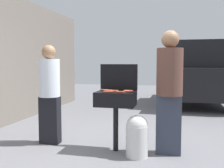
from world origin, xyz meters
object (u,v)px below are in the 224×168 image
at_px(hot_dog_5, 120,92).
at_px(hot_dog_8, 113,91).
at_px(propane_tank, 137,135).
at_px(person_left, 50,90).
at_px(parked_minivan, 198,73).
at_px(person_right, 169,88).
at_px(bbq_grill, 116,101).
at_px(hot_dog_1, 129,91).
at_px(hot_dog_3, 110,91).
at_px(hot_dog_2, 108,92).
at_px(hot_dog_7, 108,90).
at_px(hot_dog_4, 128,91).
at_px(hot_dog_0, 115,91).
at_px(hot_dog_6, 105,90).

distance_m(hot_dog_5, hot_dog_8, 0.21).
height_order(propane_tank, person_left, person_left).
height_order(hot_dog_8, parked_minivan, parked_minivan).
relative_size(person_left, person_right, 0.90).
distance_m(bbq_grill, hot_dog_1, 0.25).
relative_size(hot_dog_8, propane_tank, 0.21).
bearing_deg(hot_dog_3, hot_dog_5, -12.75).
height_order(hot_dog_2, person_right, person_right).
xyz_separation_m(hot_dog_8, parked_minivan, (1.62, 5.38, 0.09)).
distance_m(hot_dog_1, propane_tank, 0.69).
distance_m(propane_tank, person_left, 1.67).
bearing_deg(person_left, hot_dog_2, -17.76).
relative_size(hot_dog_3, person_right, 0.07).
height_order(bbq_grill, hot_dog_1, hot_dog_1).
relative_size(bbq_grill, person_left, 0.56).
distance_m(hot_dog_8, person_left, 1.14).
bearing_deg(bbq_grill, hot_dog_3, -120.22).
bearing_deg(person_left, hot_dog_1, -6.71).
relative_size(hot_dog_2, parked_minivan, 0.03).
distance_m(hot_dog_3, hot_dog_8, 0.12).
bearing_deg(propane_tank, hot_dog_2, 172.76).
distance_m(person_left, parked_minivan, 5.95).
xyz_separation_m(hot_dog_7, person_right, (0.93, 0.02, 0.06)).
bearing_deg(hot_dog_3, parked_minivan, 73.26).
xyz_separation_m(bbq_grill, hot_dog_5, (0.10, -0.15, 0.16)).
bearing_deg(hot_dog_1, propane_tank, -56.55).
relative_size(hot_dog_2, hot_dog_8, 1.00).
distance_m(hot_dog_2, hot_dog_4, 0.31).
bearing_deg(propane_tank, parked_minivan, 77.64).
height_order(hot_dog_5, person_right, person_right).
height_order(bbq_grill, hot_dog_3, hot_dog_3).
distance_m(hot_dog_4, hot_dog_7, 0.32).
bearing_deg(hot_dog_7, hot_dog_4, -10.88).
distance_m(bbq_grill, hot_dog_7, 0.20).
height_order(bbq_grill, hot_dog_0, hot_dog_0).
xyz_separation_m(hot_dog_5, hot_dog_6, (-0.30, 0.23, 0.00)).
height_order(hot_dog_4, hot_dog_5, same).
bearing_deg(hot_dog_3, hot_dog_2, -123.46).
bearing_deg(bbq_grill, hot_dog_6, 158.13).
xyz_separation_m(hot_dog_8, person_left, (-1.13, 0.12, -0.04)).
distance_m(bbq_grill, hot_dog_2, 0.23).
distance_m(hot_dog_2, hot_dog_5, 0.19).
relative_size(bbq_grill, hot_dog_4, 7.11).
xyz_separation_m(hot_dog_3, hot_dog_8, (0.03, 0.12, 0.00)).
height_order(hot_dog_8, propane_tank, hot_dog_8).
bearing_deg(hot_dog_7, propane_tank, -26.05).
bearing_deg(hot_dog_1, hot_dog_4, -90.44).
bearing_deg(propane_tank, person_right, 30.60).
distance_m(bbq_grill, parked_minivan, 5.62).
distance_m(hot_dog_6, parked_minivan, 5.60).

